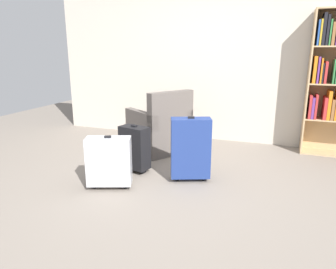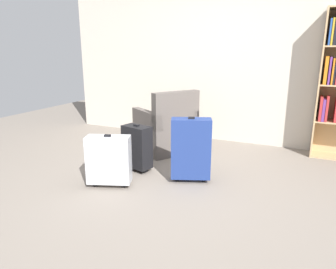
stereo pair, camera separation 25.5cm
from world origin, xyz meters
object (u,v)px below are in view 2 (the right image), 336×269
object	(u,v)px
suitcase_silver	(109,160)
suitcase_black	(137,147)
suitcase_navy_blue	(191,149)
armchair	(166,130)
mug	(203,154)

from	to	relation	value
suitcase_silver	suitcase_black	xyz separation A→B (m)	(0.04, 0.53, -0.00)
suitcase_black	suitcase_navy_blue	bearing A→B (deg)	-2.93
armchair	mug	xyz separation A→B (m)	(0.60, -0.07, -0.27)
mug	suitcase_navy_blue	bearing A→B (deg)	-82.04
mug	suitcase_silver	xyz separation A→B (m)	(-0.63, -1.31, 0.26)
mug	suitcase_navy_blue	distance (m)	0.89
mug	suitcase_navy_blue	size ratio (longest dim) A/B	0.16
suitcase_silver	suitcase_navy_blue	xyz separation A→B (m)	(0.75, 0.49, 0.08)
armchair	suitcase_black	world-z (taller)	armchair
suitcase_silver	armchair	bearing A→B (deg)	88.41
mug	suitcase_navy_blue	world-z (taller)	suitcase_navy_blue
suitcase_navy_blue	suitcase_black	distance (m)	0.71
armchair	suitcase_silver	distance (m)	1.38
armchair	suitcase_navy_blue	distance (m)	1.14
suitcase_navy_blue	suitcase_black	bearing A→B (deg)	177.07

